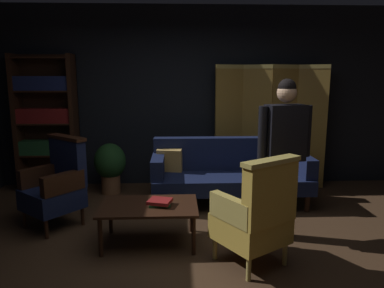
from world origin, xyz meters
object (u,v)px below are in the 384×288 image
at_px(folding_screen, 270,125).
at_px(armchair_gilt_accent, 256,215).
at_px(armchair_wing_left, 57,185).
at_px(book_red_leather, 160,201).
at_px(bookshelf, 46,120).
at_px(velvet_couch, 230,171).
at_px(standing_figure, 284,145).
at_px(potted_plant, 110,165).
at_px(book_green_cloth, 160,204).
at_px(coffee_table, 149,209).

xyz_separation_m(folding_screen, armchair_gilt_accent, (-0.73, -2.42, -0.50)).
bearing_deg(armchair_wing_left, book_red_leather, -24.20).
bearing_deg(bookshelf, armchair_gilt_accent, -42.25).
bearing_deg(armchair_wing_left, bookshelf, 112.03).
relative_size(bookshelf, armchair_gilt_accent, 1.97).
xyz_separation_m(bookshelf, velvet_couch, (2.70, -0.74, -0.62)).
distance_m(standing_figure, potted_plant, 2.71).
relative_size(potted_plant, book_green_cloth, 3.44).
bearing_deg(folding_screen, coffee_table, -131.92).
distance_m(coffee_table, armchair_gilt_accent, 1.12).
xyz_separation_m(bookshelf, armchair_gilt_accent, (2.69, -2.44, -0.58)).
distance_m(coffee_table, armchair_wing_left, 1.23).
distance_m(potted_plant, book_red_leather, 1.89).
distance_m(folding_screen, book_red_leather, 2.60).
distance_m(bookshelf, armchair_wing_left, 1.65).
relative_size(folding_screen, bookshelf, 0.93).
bearing_deg(standing_figure, coffee_table, -176.49).
relative_size(folding_screen, book_green_cloth, 8.64).
distance_m(folding_screen, coffee_table, 2.67).
bearing_deg(potted_plant, bookshelf, 164.37).
relative_size(bookshelf, velvet_couch, 0.97).
xyz_separation_m(standing_figure, potted_plant, (-2.11, 1.59, -0.59)).
bearing_deg(folding_screen, bookshelf, 179.72).
bearing_deg(potted_plant, folding_screen, 6.03).
relative_size(armchair_wing_left, potted_plant, 1.38).
height_order(armchair_gilt_accent, armchair_wing_left, same).
height_order(folding_screen, armchair_wing_left, folding_screen).
distance_m(folding_screen, standing_figure, 1.88).
xyz_separation_m(coffee_table, armchair_wing_left, (-1.10, 0.52, 0.12)).
xyz_separation_m(folding_screen, potted_plant, (-2.44, -0.26, -0.55)).
relative_size(velvet_couch, book_green_cloth, 9.64).
xyz_separation_m(bookshelf, armchair_wing_left, (0.58, -1.43, -0.58)).
bearing_deg(potted_plant, standing_figure, -37.01).
bearing_deg(standing_figure, book_green_cloth, -175.16).
height_order(coffee_table, book_green_cloth, book_green_cloth).
distance_m(armchair_wing_left, potted_plant, 1.22).
distance_m(coffee_table, book_green_cloth, 0.13).
bearing_deg(armchair_gilt_accent, velvet_couch, 89.51).
height_order(armchair_wing_left, book_green_cloth, armchair_wing_left).
height_order(armchair_wing_left, book_red_leather, armchair_wing_left).
bearing_deg(book_red_leather, velvet_couch, 53.79).
relative_size(coffee_table, book_green_cloth, 4.55).
xyz_separation_m(velvet_couch, armchair_gilt_accent, (-0.01, -1.70, 0.04)).
bearing_deg(coffee_table, armchair_gilt_accent, -25.84).
relative_size(velvet_couch, standing_figure, 1.25).
bearing_deg(armchair_wing_left, velvet_couch, 17.94).
relative_size(bookshelf, standing_figure, 1.20).
relative_size(armchair_gilt_accent, armchair_wing_left, 1.00).
bearing_deg(coffee_table, armchair_wing_left, 154.57).
bearing_deg(bookshelf, book_red_leather, -47.72).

